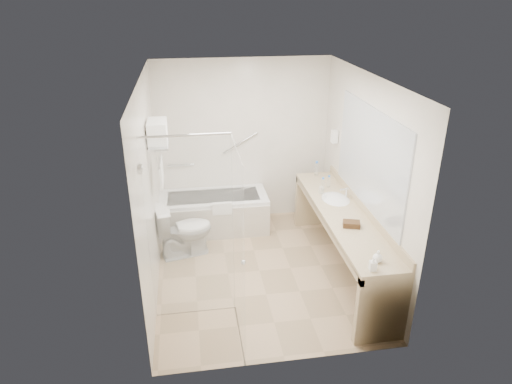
{
  "coord_description": "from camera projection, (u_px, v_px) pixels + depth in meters",
  "views": [
    {
      "loc": [
        -0.81,
        -4.96,
        3.4
      ],
      "look_at": [
        0.0,
        0.3,
        1.0
      ],
      "focal_mm": 32.0,
      "sensor_mm": 36.0,
      "label": 1
    }
  ],
  "objects": [
    {
      "name": "soap_bottle_a",
      "position": [
        373.0,
        267.0,
        4.48
      ],
      "size": [
        0.08,
        0.15,
        0.07
      ],
      "primitive_type": "imported",
      "rotation": [
        0.0,
        0.0,
        -0.09
      ],
      "color": "white",
      "rests_on": "vanity_counter"
    },
    {
      "name": "vanity_counter",
      "position": [
        342.0,
        227.0,
        5.72
      ],
      "size": [
        0.55,
        2.7,
        0.95
      ],
      "color": "tan",
      "rests_on": "floor"
    },
    {
      "name": "water_bottle_left",
      "position": [
        323.0,
        184.0,
        6.23
      ],
      "size": [
        0.06,
        0.06,
        0.19
      ],
      "rotation": [
        0.0,
        0.0,
        0.38
      ],
      "color": "silver",
      "rests_on": "vanity_counter"
    },
    {
      "name": "floor",
      "position": [
        259.0,
        271.0,
        5.98
      ],
      "size": [
        3.2,
        3.2,
        0.0
      ],
      "primitive_type": "plane",
      "color": "tan",
      "rests_on": "ground"
    },
    {
      "name": "wall_left",
      "position": [
        149.0,
        190.0,
        5.28
      ],
      "size": [
        0.1,
        3.2,
        2.5
      ],
      "primitive_type": "cube",
      "color": "silver",
      "rests_on": "ground"
    },
    {
      "name": "wall_front",
      "position": [
        289.0,
        254.0,
        4.02
      ],
      "size": [
        2.6,
        0.1,
        2.5
      ],
      "primitive_type": "cube",
      "color": "silver",
      "rests_on": "ground"
    },
    {
      "name": "water_bottle_mid",
      "position": [
        329.0,
        182.0,
        6.33
      ],
      "size": [
        0.05,
        0.05,
        0.17
      ],
      "rotation": [
        0.0,
        0.0,
        -0.2
      ],
      "color": "silver",
      "rests_on": "vanity_counter"
    },
    {
      "name": "shower_enclosure",
      "position": [
        213.0,
        239.0,
        4.62
      ],
      "size": [
        0.96,
        0.91,
        2.11
      ],
      "color": "silver",
      "rests_on": "floor"
    },
    {
      "name": "grab_bar_short",
      "position": [
        181.0,
        165.0,
        6.86
      ],
      "size": [
        0.4,
        0.03,
        0.03
      ],
      "primitive_type": "cylinder",
      "rotation": [
        0.0,
        1.57,
        0.0
      ],
      "color": "silver",
      "rests_on": "wall_back"
    },
    {
      "name": "mirror",
      "position": [
        370.0,
        158.0,
        5.39
      ],
      "size": [
        0.02,
        2.0,
        1.2
      ],
      "primitive_type": "cube",
      "color": "#B0B6BD",
      "rests_on": "wall_right"
    },
    {
      "name": "toilet",
      "position": [
        184.0,
        230.0,
        6.21
      ],
      "size": [
        0.84,
        0.59,
        0.75
      ],
      "primitive_type": "imported",
      "rotation": [
        0.0,
        0.0,
        1.8
      ],
      "color": "silver",
      "rests_on": "floor"
    },
    {
      "name": "drinking_glass_far",
      "position": [
        321.0,
        190.0,
        6.15
      ],
      "size": [
        0.08,
        0.08,
        0.09
      ],
      "primitive_type": "cylinder",
      "rotation": [
        0.0,
        0.0,
        0.24
      ],
      "color": "silver",
      "rests_on": "vanity_counter"
    },
    {
      "name": "hairdryer_unit",
      "position": [
        334.0,
        136.0,
        6.5
      ],
      "size": [
        0.08,
        0.1,
        0.18
      ],
      "primitive_type": "cube",
      "color": "white",
      "rests_on": "wall_right"
    },
    {
      "name": "bathtub",
      "position": [
        214.0,
        212.0,
        6.91
      ],
      "size": [
        1.6,
        0.73,
        0.59
      ],
      "color": "silver",
      "rests_on": "floor"
    },
    {
      "name": "soap_bottle_b",
      "position": [
        378.0,
        257.0,
        4.61
      ],
      "size": [
        0.11,
        0.13,
        0.1
      ],
      "primitive_type": "imported",
      "rotation": [
        0.0,
        0.0,
        0.03
      ],
      "color": "white",
      "rests_on": "vanity_counter"
    },
    {
      "name": "water_bottle_right",
      "position": [
        316.0,
        169.0,
        6.72
      ],
      "size": [
        0.07,
        0.07,
        0.22
      ],
      "rotation": [
        0.0,
        0.0,
        -0.4
      ],
      "color": "silver",
      "rests_on": "vanity_counter"
    },
    {
      "name": "sink",
      "position": [
        335.0,
        201.0,
        6.01
      ],
      "size": [
        0.4,
        0.52,
        0.14
      ],
      "primitive_type": "ellipsoid",
      "color": "silver",
      "rests_on": "vanity_counter"
    },
    {
      "name": "ceiling",
      "position": [
        260.0,
        77.0,
        4.95
      ],
      "size": [
        2.6,
        3.2,
        0.1
      ],
      "primitive_type": "cube",
      "color": "silver",
      "rests_on": "wall_back"
    },
    {
      "name": "wall_back",
      "position": [
        243.0,
        142.0,
        6.91
      ],
      "size": [
        2.6,
        0.1,
        2.5
      ],
      "primitive_type": "cube",
      "color": "silver",
      "rests_on": "ground"
    },
    {
      "name": "towel_shelf",
      "position": [
        158.0,
        139.0,
        5.41
      ],
      "size": [
        0.24,
        0.55,
        0.81
      ],
      "color": "silver",
      "rests_on": "wall_left"
    },
    {
      "name": "amenity_basket",
      "position": [
        351.0,
        224.0,
        5.3
      ],
      "size": [
        0.22,
        0.18,
        0.06
      ],
      "primitive_type": "cube",
      "rotation": [
        0.0,
        0.0,
        -0.3
      ],
      "color": "#442C18",
      "rests_on": "vanity_counter"
    },
    {
      "name": "wall_right",
      "position": [
        363.0,
        177.0,
        5.65
      ],
      "size": [
        0.1,
        3.2,
        2.5
      ],
      "primitive_type": "cube",
      "color": "silver",
      "rests_on": "ground"
    },
    {
      "name": "grab_bar_long",
      "position": [
        240.0,
        143.0,
        6.86
      ],
      "size": [
        0.53,
        0.03,
        0.33
      ],
      "primitive_type": "cylinder",
      "rotation": [
        0.0,
        1.05,
        0.0
      ],
      "color": "silver",
      "rests_on": "wall_back"
    },
    {
      "name": "faucet",
      "position": [
        347.0,
        193.0,
        5.99
      ],
      "size": [
        0.03,
        0.03,
        0.14
      ],
      "primitive_type": "cylinder",
      "color": "silver",
      "rests_on": "vanity_counter"
    },
    {
      "name": "drinking_glass_near",
      "position": [
        324.0,
        196.0,
        5.97
      ],
      "size": [
        0.07,
        0.07,
        0.09
      ],
      "primitive_type": "cylinder",
      "rotation": [
        0.0,
        0.0,
        0.05
      ],
      "color": "silver",
      "rests_on": "vanity_counter"
    }
  ]
}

